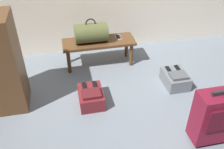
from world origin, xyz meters
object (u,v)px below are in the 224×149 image
at_px(cell_phone, 118,37).
at_px(backpack_grey, 175,79).
at_px(duffel_bag_olive, 91,33).
at_px(bench, 99,45).
at_px(backpack_maroon, 91,96).
at_px(suitcase_upright_burgundy, 217,116).

distance_m(cell_phone, backpack_grey, 0.99).
xyz_separation_m(duffel_bag_olive, backpack_grey, (0.97, -0.70, -0.41)).
xyz_separation_m(bench, backpack_grey, (0.87, -0.70, -0.22)).
xyz_separation_m(bench, backpack_maroon, (-0.24, -0.82, -0.22)).
distance_m(bench, suitcase_upright_burgundy, 1.83).
height_order(cell_phone, backpack_maroon, cell_phone).
bearing_deg(duffel_bag_olive, bench, -0.00).
height_order(suitcase_upright_burgundy, backpack_maroon, suitcase_upright_burgundy).
bearing_deg(bench, suitcase_upright_burgundy, -62.33).
bearing_deg(backpack_maroon, bench, 73.63).
relative_size(duffel_bag_olive, backpack_maroon, 1.16).
bearing_deg(bench, cell_phone, 9.20).
bearing_deg(cell_phone, backpack_grey, -51.87).
distance_m(duffel_bag_olive, backpack_grey, 1.27).
bearing_deg(cell_phone, backpack_maroon, -121.42).
bearing_deg(duffel_bag_olive, cell_phone, 6.86).
bearing_deg(cell_phone, bench, -170.80).
xyz_separation_m(suitcase_upright_burgundy, backpack_grey, (0.02, 0.92, -0.23)).
bearing_deg(backpack_maroon, cell_phone, 58.58).
relative_size(duffel_bag_olive, cell_phone, 3.06).
bearing_deg(suitcase_upright_burgundy, backpack_maroon, 143.72).
height_order(suitcase_upright_burgundy, backpack_grey, suitcase_upright_burgundy).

